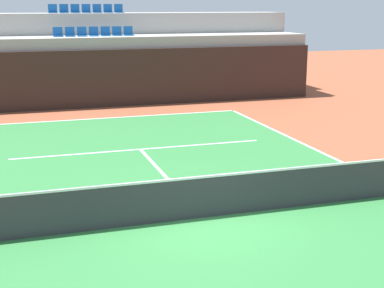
% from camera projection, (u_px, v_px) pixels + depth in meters
% --- Properties ---
extents(ground_plane, '(80.00, 80.00, 0.00)m').
position_uv_depth(ground_plane, '(203.00, 218.00, 12.67)').
color(ground_plane, brown).
extents(court_surface, '(11.00, 24.00, 0.01)m').
position_uv_depth(court_surface, '(203.00, 218.00, 12.67)').
color(court_surface, '#2D7238').
rests_on(court_surface, ground_plane).
extents(baseline_far, '(11.00, 0.10, 0.00)m').
position_uv_depth(baseline_far, '(111.00, 118.00, 23.72)').
color(baseline_far, white).
rests_on(baseline_far, court_surface).
extents(service_line_far, '(8.26, 0.10, 0.00)m').
position_uv_depth(service_line_far, '(140.00, 149.00, 18.59)').
color(service_line_far, white).
rests_on(service_line_far, court_surface).
extents(centre_service_line, '(0.10, 6.40, 0.00)m').
position_uv_depth(centre_service_line, '(166.00, 177.00, 15.63)').
color(centre_service_line, white).
rests_on(centre_service_line, court_surface).
extents(back_wall, '(20.99, 0.30, 2.62)m').
position_uv_depth(back_wall, '(100.00, 79.00, 25.96)').
color(back_wall, black).
rests_on(back_wall, ground_plane).
extents(stands_tier_lower, '(20.99, 2.40, 3.15)m').
position_uv_depth(stands_tier_lower, '(96.00, 70.00, 27.14)').
color(stands_tier_lower, '#9E9E99').
rests_on(stands_tier_lower, ground_plane).
extents(stands_tier_upper, '(20.99, 2.40, 4.19)m').
position_uv_depth(stands_tier_upper, '(89.00, 55.00, 29.24)').
color(stands_tier_upper, '#9E9E99').
rests_on(stands_tier_upper, ground_plane).
extents(seating_row_lower, '(3.76, 0.44, 0.44)m').
position_uv_depth(seating_row_lower, '(94.00, 33.00, 26.82)').
color(seating_row_lower, '#145193').
rests_on(seating_row_lower, stands_tier_lower).
extents(seating_row_upper, '(3.76, 0.44, 0.44)m').
position_uv_depth(seating_row_upper, '(86.00, 10.00, 28.79)').
color(seating_row_upper, '#145193').
rests_on(seating_row_upper, stands_tier_upper).
extents(tennis_net, '(11.08, 0.08, 1.07)m').
position_uv_depth(tennis_net, '(203.00, 196.00, 12.55)').
color(tennis_net, black).
rests_on(tennis_net, court_surface).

